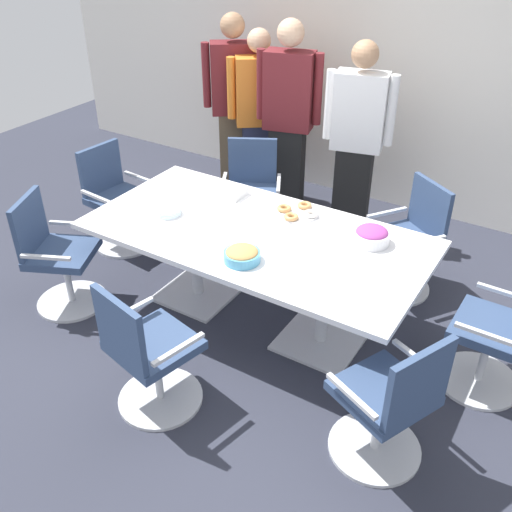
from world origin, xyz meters
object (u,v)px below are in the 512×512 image
Objects in this scene: office_chair_4 at (408,244)px; plate_stack at (168,212)px; person_standing_3 at (357,140)px; office_chair_1 at (148,356)px; office_chair_6 at (117,203)px; office_chair_3 at (499,338)px; person_standing_1 at (259,116)px; person_standing_0 at (234,104)px; person_standing_2 at (288,119)px; office_chair_5 at (251,197)px; napkin_pile at (232,192)px; office_chair_0 at (57,259)px; office_chair_2 at (389,406)px; conference_table at (256,247)px; snack_bowl_candy_mix at (372,235)px; snack_bowl_cookies at (242,255)px; donut_platter at (298,212)px.

plate_stack is (-1.49, -1.09, 0.37)m from office_chair_4.
person_standing_3 reaches higher than plate_stack.
person_standing_3 is (0.14, 2.68, 0.52)m from office_chair_1.
office_chair_1 is 2.09m from office_chair_6.
office_chair_3 is 3.16m from person_standing_1.
person_standing_0 is 0.98× the size of person_standing_2.
plate_stack is at bearing 61.47° from office_chair_5.
office_chair_5 is 1.13m from person_standing_0.
office_chair_3 is 1.00× the size of office_chair_4.
office_chair_4 reaches higher than napkin_pile.
person_standing_2 is at bearing -121.97° from office_chair_5.
person_standing_2 is (0.04, 0.58, 0.57)m from office_chair_5.
napkin_pile is (0.92, 1.02, 0.38)m from office_chair_0.
person_standing_3 is 8.96× the size of napkin_pile.
office_chair_6 is 1.11m from plate_stack.
office_chair_1 is 1.43m from office_chair_2.
office_chair_3 is 3.32m from office_chair_6.
conference_table is 9.76× the size of snack_bowl_candy_mix.
plate_stack is at bearing -169.77° from conference_table.
office_chair_1 reaches higher than conference_table.
person_standing_2 is at bearing 11.59° from office_chair_4.
office_chair_4 is (-0.87, 0.78, 0.00)m from office_chair_3.
person_standing_1 is (-2.34, 2.43, 0.49)m from office_chair_2.
conference_table is 1.32× the size of person_standing_0.
office_chair_2 is at bearing 97.13° from person_standing_1.
person_standing_2 reaches higher than office_chair_1.
office_chair_0 is 0.96m from office_chair_6.
person_standing_2 reaches higher than office_chair_0.
person_standing_0 is at bearing 15.01° from office_chair_4.
plate_stack is at bearing 163.45° from snack_bowl_cookies.
office_chair_6 is 0.52× the size of person_standing_3.
office_chair_0 is 2.35m from snack_bowl_candy_mix.
office_chair_6 reaches higher than napkin_pile.
person_standing_1 is 8.72× the size of napkin_pile.
person_standing_1 reaches higher than office_chair_0.
office_chair_3 is 1.03m from snack_bowl_candy_mix.
office_chair_2 reaches higher than snack_bowl_cookies.
office_chair_0 is 1.00× the size of office_chair_6.
office_chair_4 is at bearing 36.26° from plate_stack.
office_chair_3 is 4.80× the size of plate_stack.
person_standing_2 is 1.05× the size of person_standing_3.
office_chair_1 and office_chair_3 have the same top height.
person_standing_2 reaches higher than snack_bowl_cookies.
person_standing_3 reaches higher than donut_platter.
snack_bowl_cookies is (1.16, -2.08, -0.10)m from person_standing_1.
plate_stack is (0.66, -1.87, -0.18)m from person_standing_0.
person_standing_1 is at bearing 121.35° from office_chair_1.
person_standing_0 is 2.55m from snack_bowl_candy_mix.
person_standing_0 is 1.03× the size of person_standing_3.
office_chair_3 is 2.20m from person_standing_3.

